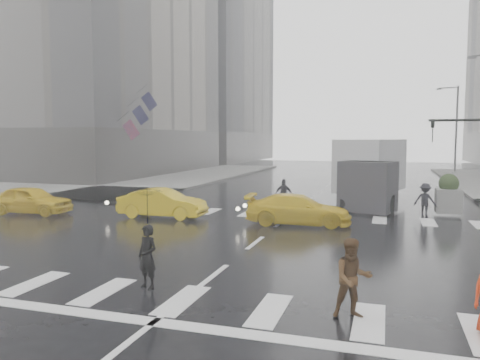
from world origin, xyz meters
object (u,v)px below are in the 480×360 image
(taxi_front, at_px, (31,200))
(taxi_mid, at_px, (162,203))
(box_truck, at_px, (370,171))
(pedestrian_brown, at_px, (353,278))

(taxi_front, height_order, taxi_mid, taxi_front)
(taxi_mid, xyz_separation_m, box_truck, (8.80, 6.58, 1.22))
(box_truck, bearing_deg, pedestrian_brown, -71.54)
(pedestrian_brown, xyz_separation_m, box_truck, (-0.27, 16.18, 1.08))
(taxi_front, xyz_separation_m, box_truck, (15.24, 7.52, 1.21))
(taxi_front, xyz_separation_m, taxi_mid, (6.44, 0.95, -0.01))
(taxi_mid, height_order, box_truck, box_truck)
(taxi_front, height_order, box_truck, box_truck)
(taxi_front, distance_m, box_truck, 17.04)
(pedestrian_brown, relative_size, taxi_mid, 0.40)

